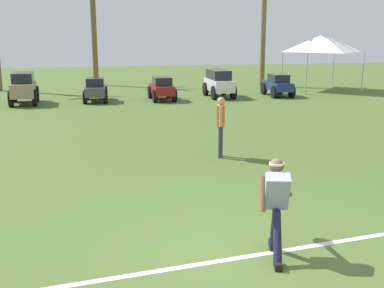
# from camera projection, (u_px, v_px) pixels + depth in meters

# --- Properties ---
(ground_plane) EXTENTS (80.00, 80.00, 0.00)m
(ground_plane) POSITION_uv_depth(u_px,v_px,m) (225.00, 254.00, 7.01)
(ground_plane) COLOR #4D672C
(field_line_paint) EXTENTS (27.71, 3.43, 0.01)m
(field_line_paint) POSITION_uv_depth(u_px,v_px,m) (229.00, 259.00, 6.83)
(field_line_paint) COLOR white
(field_line_paint) RESTS_ON ground_plane
(frisbee_thrower) EXTENTS (0.64, 1.05, 1.41)m
(frisbee_thrower) POSITION_uv_depth(u_px,v_px,m) (276.00, 203.00, 6.81)
(frisbee_thrower) COLOR #191E38
(frisbee_thrower) RESTS_ON ground_plane
(frisbee_in_flight) EXTENTS (0.31, 0.30, 0.09)m
(frisbee_in_flight) POSITION_uv_depth(u_px,v_px,m) (283.00, 195.00, 7.51)
(frisbee_in_flight) COLOR white
(teammate_near_sideline) EXTENTS (0.29, 0.49, 1.56)m
(teammate_near_sideline) POSITION_uv_depth(u_px,v_px,m) (221.00, 121.00, 12.23)
(teammate_near_sideline) COLOR #33333D
(teammate_near_sideline) RESTS_ON ground_plane
(parked_car_slot_b) EXTENTS (1.24, 2.38, 1.40)m
(parked_car_slot_b) POSITION_uv_depth(u_px,v_px,m) (24.00, 87.00, 21.48)
(parked_car_slot_b) COLOR #998466
(parked_car_slot_b) RESTS_ON ground_plane
(parked_car_slot_c) EXTENTS (1.18, 2.24, 1.10)m
(parked_car_slot_c) POSITION_uv_depth(u_px,v_px,m) (95.00, 89.00, 22.33)
(parked_car_slot_c) COLOR #474C51
(parked_car_slot_c) RESTS_ON ground_plane
(parked_car_slot_d) EXTENTS (1.12, 2.22, 1.10)m
(parked_car_slot_d) POSITION_uv_depth(u_px,v_px,m) (162.00, 88.00, 22.73)
(parked_car_slot_d) COLOR maroon
(parked_car_slot_d) RESTS_ON ground_plane
(parked_car_slot_e) EXTENTS (1.15, 2.40, 1.34)m
(parked_car_slot_e) POSITION_uv_depth(u_px,v_px,m) (219.00, 83.00, 23.76)
(parked_car_slot_e) COLOR silver
(parked_car_slot_e) RESTS_ON ground_plane
(parked_car_slot_f) EXTENTS (1.12, 2.22, 1.10)m
(parked_car_slot_f) POSITION_uv_depth(u_px,v_px,m) (278.00, 85.00, 24.20)
(parked_car_slot_f) COLOR navy
(parked_car_slot_f) RESTS_ON ground_plane
(palm_tree_left_of_centre) EXTENTS (3.32, 3.13, 5.73)m
(palm_tree_left_of_centre) POSITION_uv_depth(u_px,v_px,m) (94.00, 27.00, 28.58)
(palm_tree_left_of_centre) COLOR brown
(palm_tree_left_of_centre) RESTS_ON ground_plane
(palm_tree_right_of_centre) EXTENTS (3.14, 3.05, 6.53)m
(palm_tree_right_of_centre) POSITION_uv_depth(u_px,v_px,m) (264.00, 17.00, 28.08)
(palm_tree_right_of_centre) COLOR brown
(palm_tree_right_of_centre) RESTS_ON ground_plane
(event_tent) EXTENTS (3.39, 3.39, 3.03)m
(event_tent) POSITION_uv_depth(u_px,v_px,m) (322.00, 43.00, 26.35)
(event_tent) COLOR #B2B5BA
(event_tent) RESTS_ON ground_plane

